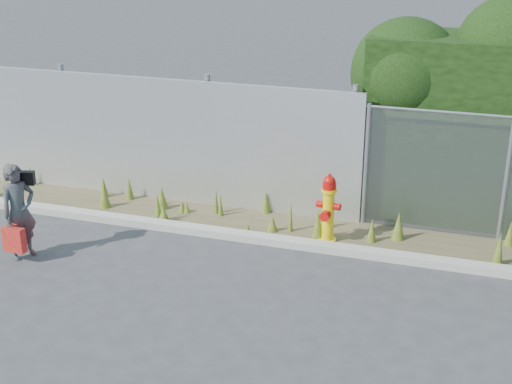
{
  "coord_description": "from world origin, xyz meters",
  "views": [
    {
      "loc": [
        2.63,
        -7.85,
        4.83
      ],
      "look_at": [
        -0.3,
        1.4,
        1.0
      ],
      "focal_mm": 50.0,
      "sensor_mm": 36.0,
      "label": 1
    }
  ],
  "objects": [
    {
      "name": "woman",
      "position": [
        -3.59,
        0.26,
        0.73
      ],
      "size": [
        0.54,
        0.63,
        1.46
      ],
      "primitive_type": "imported",
      "rotation": [
        0.0,
        0.0,
        1.14
      ],
      "color": "#0E5E5C",
      "rests_on": "ground"
    },
    {
      "name": "fire_hydrant",
      "position": [
        0.64,
        2.11,
        0.55
      ],
      "size": [
        0.38,
        0.34,
        1.13
      ],
      "rotation": [
        0.0,
        0.0,
        -0.11
      ],
      "color": "yellow",
      "rests_on": "ground"
    },
    {
      "name": "curb",
      "position": [
        0.0,
        1.8,
        0.06
      ],
      "size": [
        16.0,
        0.22,
        0.12
      ],
      "primitive_type": "cube",
      "color": "#A3A093",
      "rests_on": "ground"
    },
    {
      "name": "red_tote_bag",
      "position": [
        -3.59,
        0.07,
        0.36
      ],
      "size": [
        0.34,
        0.13,
        0.45
      ],
      "rotation": [
        0.0,
        0.0,
        -0.07
      ],
      "color": "#B10A2D"
    },
    {
      "name": "weed_strip",
      "position": [
        0.2,
        2.43,
        0.13
      ],
      "size": [
        16.0,
        1.34,
        0.54
      ],
      "color": "#4E442C",
      "rests_on": "ground"
    },
    {
      "name": "black_shoulder_bag",
      "position": [
        -3.56,
        0.46,
        1.19
      ],
      "size": [
        0.27,
        0.11,
        0.2
      ],
      "rotation": [
        0.0,
        0.0,
        0.3
      ],
      "color": "black"
    },
    {
      "name": "corrugated_fence",
      "position": [
        -3.25,
        3.01,
        1.1
      ],
      "size": [
        8.5,
        0.21,
        2.3
      ],
      "color": "silver",
      "rests_on": "ground"
    },
    {
      "name": "ground",
      "position": [
        0.0,
        0.0,
        0.0
      ],
      "size": [
        80.0,
        80.0,
        0.0
      ],
      "primitive_type": "plane",
      "color": "#39383B",
      "rests_on": "ground"
    }
  ]
}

